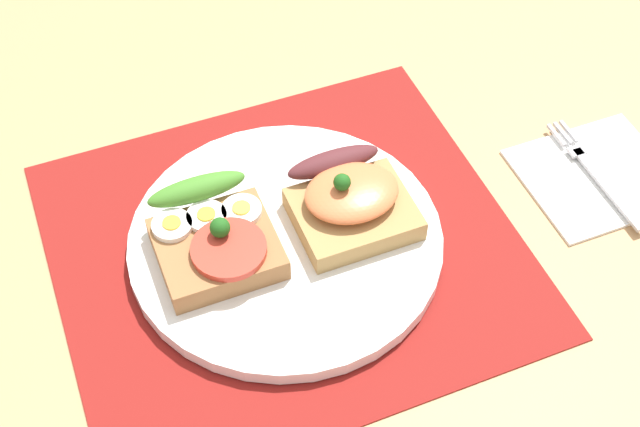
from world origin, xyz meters
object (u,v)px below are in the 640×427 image
at_px(sandwich_egg_tomato, 214,236).
at_px(fork, 593,170).
at_px(sandwich_salmon, 351,201).
at_px(napkin, 597,175).
at_px(plate, 286,241).

distance_m(sandwich_egg_tomato, fork, 0.34).
height_order(sandwich_salmon, napkin, sandwich_salmon).
relative_size(sandwich_egg_tomato, napkin, 0.80).
xyz_separation_m(sandwich_egg_tomato, sandwich_salmon, (0.11, -0.01, 0.00)).
xyz_separation_m(plate, sandwich_salmon, (0.06, 0.00, 0.03)).
xyz_separation_m(sandwich_egg_tomato, fork, (0.33, -0.03, -0.02)).
distance_m(plate, sandwich_egg_tomato, 0.06).
bearing_deg(plate, sandwich_salmon, 0.16).
bearing_deg(sandwich_egg_tomato, sandwich_salmon, -4.71).
xyz_separation_m(sandwich_egg_tomato, napkin, (0.34, -0.04, -0.03)).
bearing_deg(sandwich_egg_tomato, fork, -5.84).
relative_size(plate, napkin, 1.98).
bearing_deg(fork, plate, 174.93).
bearing_deg(sandwich_egg_tomato, plate, -9.58).
distance_m(napkin, fork, 0.01).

